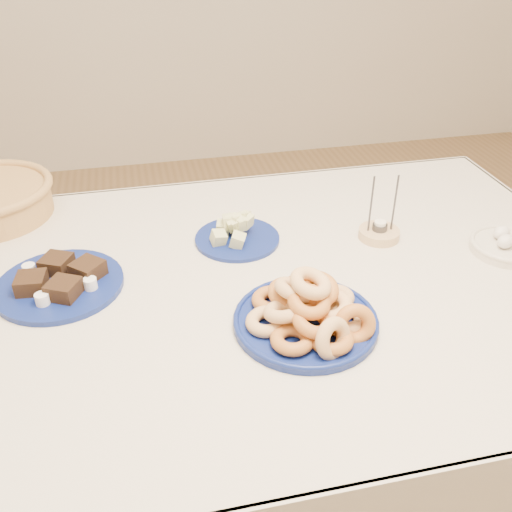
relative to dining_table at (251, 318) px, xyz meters
name	(u,v)px	position (x,y,z in m)	size (l,w,h in m)	color
ground	(252,487)	(0.00, 0.00, -0.64)	(5.00, 5.00, 0.00)	brown
dining_table	(251,318)	(0.00, 0.00, 0.00)	(1.71, 1.11, 0.75)	brown
donut_platter	(309,313)	(0.08, -0.18, 0.14)	(0.38, 0.38, 0.13)	navy
melon_plate	(236,232)	(0.00, 0.19, 0.13)	(0.23, 0.23, 0.08)	navy
brownie_plate	(60,282)	(-0.42, 0.07, 0.12)	(0.36, 0.36, 0.05)	navy
candle_holder	(379,232)	(0.36, 0.12, 0.12)	(0.11, 0.11, 0.17)	tan
egg_bowl	(507,245)	(0.64, -0.01, 0.12)	(0.22, 0.22, 0.06)	beige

